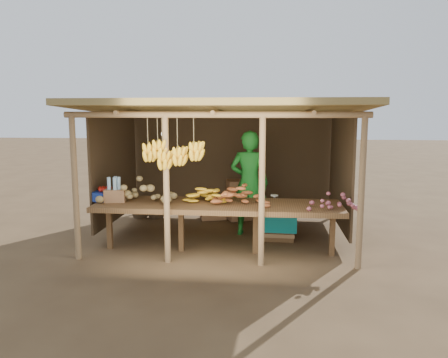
# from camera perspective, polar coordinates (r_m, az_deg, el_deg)

# --- Properties ---
(ground) EXTENTS (60.00, 60.00, 0.00)m
(ground) POSITION_cam_1_polar(r_m,az_deg,el_deg) (8.06, 0.00, -7.40)
(ground) COLOR brown
(ground) RESTS_ON ground
(stall_structure) EXTENTS (4.70, 3.50, 2.43)m
(stall_structure) POSITION_cam_1_polar(r_m,az_deg,el_deg) (7.82, -0.35, 6.40)
(stall_structure) COLOR #99764F
(stall_structure) RESTS_ON ground
(counter) EXTENTS (3.90, 1.05, 0.80)m
(counter) POSITION_cam_1_polar(r_m,az_deg,el_deg) (6.96, -0.79, -3.70)
(counter) COLOR brown
(counter) RESTS_ON ground
(potato_heap) EXTENTS (1.15, 0.71, 0.37)m
(potato_heap) POSITION_cam_1_polar(r_m,az_deg,el_deg) (7.27, -11.13, -1.35)
(potato_heap) COLOR olive
(potato_heap) RESTS_ON counter
(sweet_potato_heap) EXTENTS (1.02, 0.81, 0.35)m
(sweet_potato_heap) POSITION_cam_1_polar(r_m,az_deg,el_deg) (6.89, 2.23, -1.81)
(sweet_potato_heap) COLOR #A3542A
(sweet_potato_heap) RESTS_ON counter
(onion_heap) EXTENTS (0.75, 0.47, 0.35)m
(onion_heap) POSITION_cam_1_polar(r_m,az_deg,el_deg) (6.73, 13.96, -2.32)
(onion_heap) COLOR #A34F5D
(onion_heap) RESTS_ON counter
(banana_pile) EXTENTS (0.72, 0.59, 0.35)m
(banana_pile) POSITION_cam_1_polar(r_m,az_deg,el_deg) (7.05, -2.30, -1.60)
(banana_pile) COLOR yellow
(banana_pile) RESTS_ON counter
(tomato_basin) EXTENTS (0.42, 0.42, 0.22)m
(tomato_basin) POSITION_cam_1_polar(r_m,az_deg,el_deg) (7.46, -15.31, -1.98)
(tomato_basin) COLOR navy
(tomato_basin) RESTS_ON counter
(bottle_box) EXTENTS (0.36, 0.31, 0.41)m
(bottle_box) POSITION_cam_1_polar(r_m,az_deg,el_deg) (7.28, -14.05, -1.66)
(bottle_box) COLOR #916441
(bottle_box) RESTS_ON counter
(vendor) EXTENTS (0.75, 0.54, 1.92)m
(vendor) POSITION_cam_1_polar(r_m,az_deg,el_deg) (7.94, 3.31, -0.57)
(vendor) COLOR #197222
(vendor) RESTS_ON ground
(tarp_crate) EXTENTS (0.71, 0.62, 0.82)m
(tarp_crate) POSITION_cam_1_polar(r_m,az_deg,el_deg) (7.87, 6.87, -5.33)
(tarp_crate) COLOR brown
(tarp_crate) RESTS_ON ground
(carton_stack) EXTENTS (1.20, 0.56, 0.83)m
(carton_stack) POSITION_cam_1_polar(r_m,az_deg,el_deg) (9.13, 0.91, -3.13)
(carton_stack) COLOR #916441
(carton_stack) RESTS_ON ground
(burlap_sacks) EXTENTS (0.73, 0.38, 0.52)m
(burlap_sacks) POSITION_cam_1_polar(r_m,az_deg,el_deg) (9.47, -9.87, -3.70)
(burlap_sacks) COLOR #473521
(burlap_sacks) RESTS_ON ground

